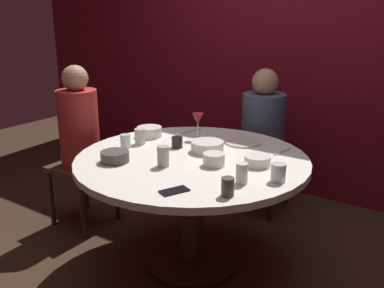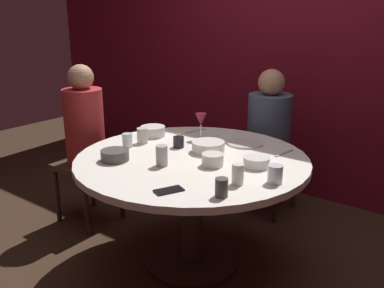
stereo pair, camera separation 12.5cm
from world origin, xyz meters
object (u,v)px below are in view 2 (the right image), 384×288
(bowl_sauce_side, at_px, (153,131))
(cup_by_right_diner, at_px, (222,187))
(cup_beside_wine, at_px, (238,174))
(bowl_rice_portion, at_px, (208,147))
(seated_diner_back, at_px, (269,125))
(cell_phone, at_px, (169,190))
(bowl_salad_center, at_px, (213,160))
(cup_near_candle, at_px, (127,140))
(cup_far_edge, at_px, (275,174))
(bowl_serving_large, at_px, (256,162))
(cup_by_left_diner, at_px, (142,136))
(cup_center_front, at_px, (162,156))
(candle_holder, at_px, (179,142))
(bowl_small_white, at_px, (115,155))
(wine_glass, at_px, (201,120))
(dining_table, at_px, (192,179))
(dinner_plate, at_px, (245,143))
(seated_diner_left, at_px, (85,129))

(bowl_sauce_side, height_order, cup_by_right_diner, cup_by_right_diner)
(cup_beside_wine, bearing_deg, bowl_rice_portion, 141.13)
(seated_diner_back, relative_size, cell_phone, 8.16)
(cup_beside_wine, bearing_deg, bowl_salad_center, 149.92)
(cup_near_candle, xyz_separation_m, cup_far_edge, (1.03, 0.03, 0.00))
(bowl_serving_large, relative_size, cup_by_left_diner, 1.46)
(cup_center_front, bearing_deg, cup_by_left_diner, 147.23)
(bowl_sauce_side, height_order, bowl_rice_portion, bowl_sauce_side)
(seated_diner_back, relative_size, cup_far_edge, 12.12)
(cup_far_edge, bearing_deg, candle_holder, 167.63)
(bowl_small_white, relative_size, cup_near_candle, 1.85)
(cell_phone, bearing_deg, wine_glass, -39.18)
(seated_diner_back, distance_m, candle_holder, 0.91)
(bowl_salad_center, bearing_deg, bowl_rice_portion, 130.76)
(bowl_sauce_side, bearing_deg, bowl_small_white, -71.80)
(dining_table, relative_size, cup_near_candle, 15.63)
(dinner_plate, height_order, bowl_small_white, bowl_small_white)
(candle_holder, bearing_deg, dining_table, -28.24)
(bowl_sauce_side, bearing_deg, dinner_plate, 19.74)
(candle_holder, distance_m, bowl_small_white, 0.44)
(bowl_serving_large, height_order, bowl_salad_center, bowl_salad_center)
(cup_beside_wine, bearing_deg, bowl_small_white, -170.74)
(bowl_small_white, bearing_deg, cup_by_left_diner, 107.35)
(wine_glass, xyz_separation_m, bowl_rice_portion, (0.21, -0.20, -0.10))
(cup_near_candle, bearing_deg, bowl_sauce_side, 98.52)
(bowl_rice_portion, bearing_deg, bowl_sauce_side, 173.70)
(bowl_salad_center, bearing_deg, dining_table, 164.37)
(dinner_plate, distance_m, cell_phone, 0.89)
(dining_table, relative_size, seated_diner_back, 1.22)
(seated_diner_left, xyz_separation_m, cup_far_edge, (1.57, -0.07, 0.04))
(dinner_plate, relative_size, cup_by_right_diner, 2.57)
(bowl_salad_center, height_order, bowl_rice_portion, bowl_salad_center)
(wine_glass, relative_size, cup_far_edge, 1.87)
(seated_diner_back, bearing_deg, bowl_salad_center, 10.07)
(bowl_salad_center, xyz_separation_m, bowl_sauce_side, (-0.67, 0.24, -0.00))
(wine_glass, distance_m, cup_beside_wine, 0.83)
(seated_diner_left, distance_m, dinner_plate, 1.18)
(seated_diner_back, bearing_deg, cup_beside_wine, 20.25)
(seated_diner_back, distance_m, cup_near_candle, 1.17)
(bowl_rice_portion, bearing_deg, dining_table, -99.51)
(dining_table, bearing_deg, dinner_plate, 73.36)
(cup_by_left_diner, bearing_deg, cup_near_candle, -98.39)
(cup_near_candle, relative_size, cup_by_left_diner, 0.88)
(dining_table, height_order, cell_phone, cell_phone)
(wine_glass, relative_size, cup_center_front, 1.50)
(wine_glass, relative_size, bowl_salad_center, 1.43)
(dining_table, xyz_separation_m, cup_far_edge, (0.58, -0.07, 0.19))
(bowl_small_white, bearing_deg, dinner_plate, 58.91)
(bowl_rice_portion, height_order, cup_far_edge, cup_far_edge)
(seated_diner_left, xyz_separation_m, cup_beside_wine, (1.42, -0.20, 0.04))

